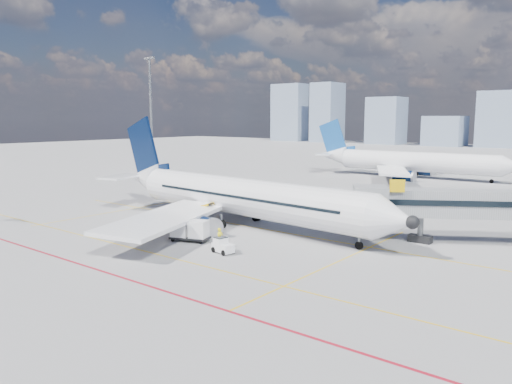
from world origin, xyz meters
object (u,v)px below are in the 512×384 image
belt_loader (183,217)px  ramp_worker (220,238)px  baggage_tug (222,246)px  cargo_dolly (190,230)px  main_aircraft (234,196)px  second_aircraft (408,162)px

belt_loader → ramp_worker: (10.96, -5.67, 0.25)m
baggage_tug → cargo_dolly: (-5.45, 1.25, 0.47)m
main_aircraft → cargo_dolly: main_aircraft is taller
cargo_dolly → belt_loader: size_ratio=0.64×
main_aircraft → second_aircraft: (-1.85, 56.54, 0.00)m
second_aircraft → main_aircraft: bearing=-90.5°
baggage_tug → ramp_worker: size_ratio=1.20×
main_aircraft → cargo_dolly: 9.38m
second_aircraft → belt_loader: size_ratio=6.47×
main_aircraft → belt_loader: main_aircraft is taller
baggage_tug → belt_loader: 14.30m
ramp_worker → cargo_dolly: bearing=97.9°
main_aircraft → ramp_worker: (5.84, -8.88, -2.29)m
second_aircraft → cargo_dolly: second_aircraft is taller
main_aircraft → ramp_worker: size_ratio=23.54×
baggage_tug → cargo_dolly: size_ratio=0.53×
main_aircraft → baggage_tug: 12.82m
main_aircraft → baggage_tug: main_aircraft is taller
main_aircraft → second_aircraft: main_aircraft is taller
main_aircraft → cargo_dolly: (1.90, -8.95, -2.06)m
second_aircraft → baggage_tug: 67.41m
cargo_dolly → belt_loader: bearing=120.1°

